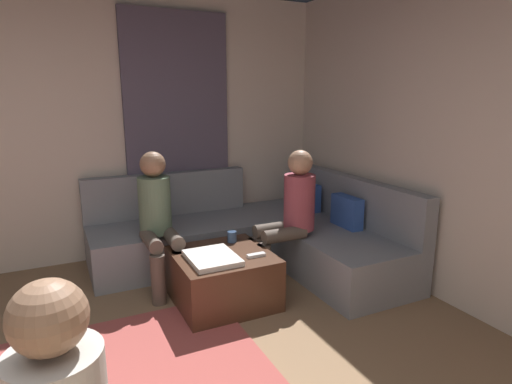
% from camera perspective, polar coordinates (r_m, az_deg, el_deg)
% --- Properties ---
extents(wall_left, '(0.12, 6.00, 2.70)m').
position_cam_1_polar(wall_left, '(4.54, -26.95, 7.51)').
color(wall_left, beige).
rests_on(wall_left, ground_plane).
extents(curtain_panel, '(0.06, 1.10, 2.50)m').
position_cam_1_polar(curtain_panel, '(4.61, -10.40, 7.51)').
color(curtain_panel, '#595166').
rests_on(curtain_panel, ground_plane).
extents(sectional_couch, '(2.10, 2.55, 0.87)m').
position_cam_1_polar(sectional_couch, '(4.32, 0.35, -5.84)').
color(sectional_couch, gray).
rests_on(sectional_couch, ground_plane).
extents(ottoman, '(0.76, 0.76, 0.42)m').
position_cam_1_polar(ottoman, '(3.55, -4.53, -11.40)').
color(ottoman, '#4C2D1E').
rests_on(ottoman, ground_plane).
extents(folded_blanket, '(0.44, 0.36, 0.04)m').
position_cam_1_polar(folded_blanket, '(3.34, -5.90, -8.79)').
color(folded_blanket, white).
rests_on(folded_blanket, ottoman).
extents(coffee_mug, '(0.08, 0.08, 0.10)m').
position_cam_1_polar(coffee_mug, '(3.71, -3.25, -6.02)').
color(coffee_mug, '#334C72').
rests_on(coffee_mug, ottoman).
extents(game_remote, '(0.05, 0.15, 0.02)m').
position_cam_1_polar(game_remote, '(3.39, 0.03, -8.48)').
color(game_remote, white).
rests_on(game_remote, ottoman).
extents(person_on_couch_back, '(0.30, 0.60, 1.20)m').
position_cam_1_polar(person_on_couch_back, '(3.80, 4.56, -2.59)').
color(person_on_couch_back, brown).
rests_on(person_on_couch_back, ground_plane).
extents(person_on_couch_side, '(0.60, 0.30, 1.20)m').
position_cam_1_polar(person_on_couch_side, '(3.74, -13.05, -3.13)').
color(person_on_couch_side, brown).
rests_on(person_on_couch_side, ground_plane).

